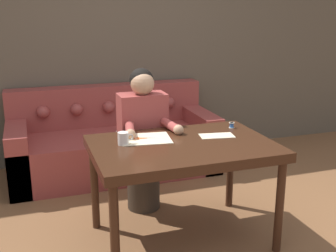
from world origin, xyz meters
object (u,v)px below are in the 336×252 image
dining_table (183,154)px  mug (123,138)px  couch (113,143)px  thread_spool (232,125)px  person (143,141)px  scissors (144,138)px

dining_table → mug: bearing=164.5°
dining_table → couch: size_ratio=0.61×
couch → thread_spool: size_ratio=46.70×
couch → person: (0.07, -0.95, 0.31)m
scissors → thread_spool: (0.75, 0.05, 0.02)m
couch → mug: 1.52m
mug → person: bearing=60.1°
dining_table → thread_spool: bearing=25.7°
scissors → thread_spool: bearing=3.8°
couch → thread_spool: couch is taller
thread_spool → couch: bearing=119.0°
thread_spool → mug: bearing=-171.7°
couch → thread_spool: 1.55m
person → mug: person is taller
couch → person: person is taller
dining_table → couch: bearing=97.5°
thread_spool → scissors: bearing=-176.2°
dining_table → couch: couch is taller
couch → person: bearing=-85.9°
dining_table → thread_spool: 0.58m
dining_table → person: person is taller
dining_table → couch: 1.59m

